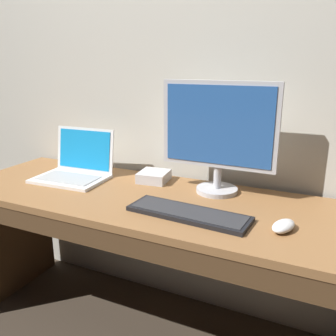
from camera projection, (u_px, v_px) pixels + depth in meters
The scene contains 8 objects.
ground_plane at pixel (149, 332), 1.78m from camera, with size 14.00×14.00×0.00m, color #382D23.
back_wall at pixel (180, 42), 1.70m from camera, with size 3.95×0.04×2.74m, color beige.
desk at pixel (145, 238), 1.62m from camera, with size 1.80×0.62×0.72m.
laptop_white at pixel (75, 168), 1.81m from camera, with size 0.35×0.30×0.24m.
external_monitor at pixel (218, 135), 1.54m from camera, with size 0.51×0.18×0.49m.
wired_keyboard at pixel (188, 213), 1.37m from camera, with size 0.48×0.18×0.02m.
computer_mouse at pixel (283, 226), 1.24m from camera, with size 0.06×0.12×0.04m, color white.
external_drive_box at pixel (154, 176), 1.76m from camera, with size 0.14×0.14×0.05m, color silver.
Camera 1 is at (0.71, -1.29, 1.28)m, focal length 38.54 mm.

